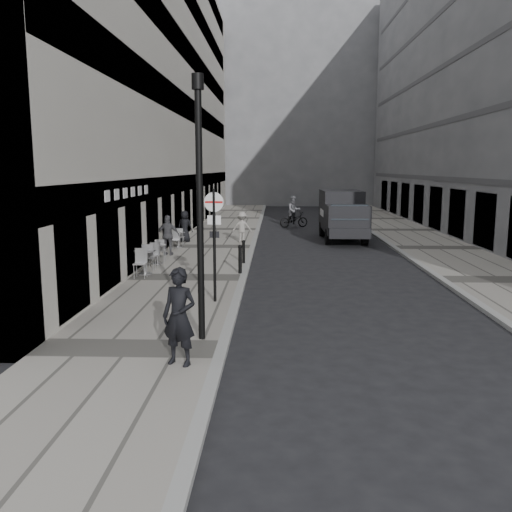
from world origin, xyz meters
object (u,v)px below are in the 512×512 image
(lamppost, at_px, (200,196))
(walking_man, at_px, (179,317))
(panel_van, at_px, (342,212))
(cyclist, at_px, (294,215))
(sign_post, at_px, (214,230))

(lamppost, bearing_deg, walking_man, -97.06)
(walking_man, height_order, panel_van, panel_van)
(walking_man, xyz_separation_m, cyclist, (3.07, 26.11, -0.26))
(sign_post, height_order, panel_van, sign_post)
(sign_post, height_order, cyclist, sign_post)
(walking_man, xyz_separation_m, sign_post, (0.12, 5.11, 1.12))
(sign_post, relative_size, panel_van, 0.56)
(cyclist, bearing_deg, panel_van, -88.33)
(panel_van, distance_m, cyclist, 6.87)
(sign_post, xyz_separation_m, cyclist, (2.95, 21.00, -1.38))
(walking_man, relative_size, sign_post, 0.60)
(walking_man, bearing_deg, sign_post, 108.29)
(lamppost, relative_size, panel_van, 1.00)
(cyclist, bearing_deg, lamppost, -116.00)
(lamppost, bearing_deg, sign_post, 91.42)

